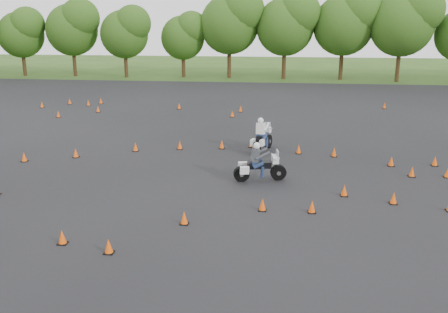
% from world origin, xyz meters
% --- Properties ---
extents(ground, '(140.00, 140.00, 0.00)m').
position_xyz_m(ground, '(0.00, 0.00, 0.00)').
color(ground, '#2D5119').
rests_on(ground, ground).
extents(asphalt_pad, '(62.00, 62.00, 0.00)m').
position_xyz_m(asphalt_pad, '(0.00, 6.00, 0.01)').
color(asphalt_pad, black).
rests_on(asphalt_pad, ground).
extents(treeline, '(86.87, 32.28, 10.41)m').
position_xyz_m(treeline, '(1.99, 35.31, 4.66)').
color(treeline, '#2B4E16').
rests_on(treeline, ground).
extents(traffic_cones, '(36.46, 33.05, 0.45)m').
position_xyz_m(traffic_cones, '(0.12, 5.69, 0.23)').
color(traffic_cones, '#E84F09').
rests_on(traffic_cones, asphalt_pad).
extents(rider_grey, '(2.45, 1.25, 1.81)m').
position_xyz_m(rider_grey, '(1.54, 4.46, 0.91)').
color(rider_grey, '#393C40').
rests_on(rider_grey, ground).
extents(rider_white, '(1.48, 2.52, 1.86)m').
position_xyz_m(rider_white, '(1.51, 9.36, 0.94)').
color(rider_white, silver).
rests_on(rider_white, ground).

